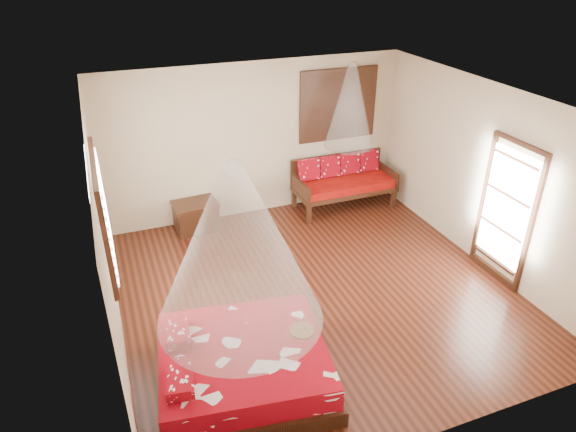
# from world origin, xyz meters

# --- Properties ---
(room) EXTENTS (5.54, 5.54, 2.84)m
(room) POSITION_xyz_m (0.00, 0.00, 1.40)
(room) COLOR black
(room) RESTS_ON ground
(bed) EXTENTS (2.19, 2.03, 0.63)m
(bed) POSITION_xyz_m (-1.52, -1.33, 0.25)
(bed) COLOR black
(bed) RESTS_ON floor
(daybed) EXTENTS (1.89, 0.84, 0.97)m
(daybed) POSITION_xyz_m (1.60, 2.39, 0.52)
(daybed) COLOR black
(daybed) RESTS_ON floor
(storage_chest) EXTENTS (0.80, 0.61, 0.52)m
(storage_chest) POSITION_xyz_m (-1.24, 2.45, 0.26)
(storage_chest) COLOR black
(storage_chest) RESTS_ON floor
(shutter_panel) EXTENTS (1.52, 0.06, 1.32)m
(shutter_panel) POSITION_xyz_m (1.60, 2.72, 1.90)
(shutter_panel) COLOR black
(shutter_panel) RESTS_ON wall_back
(window_left) EXTENTS (0.10, 1.74, 1.34)m
(window_left) POSITION_xyz_m (-2.71, 0.20, 1.70)
(window_left) COLOR black
(window_left) RESTS_ON wall_left
(glazed_door) EXTENTS (0.08, 1.02, 2.16)m
(glazed_door) POSITION_xyz_m (2.72, -0.60, 1.07)
(glazed_door) COLOR black
(glazed_door) RESTS_ON floor
(wine_tray) EXTENTS (0.30, 0.30, 0.24)m
(wine_tray) POSITION_xyz_m (-0.77, -1.30, 0.56)
(wine_tray) COLOR brown
(wine_tray) RESTS_ON bed
(mosquito_net_main) EXTENTS (1.78, 1.78, 1.80)m
(mosquito_net_main) POSITION_xyz_m (-1.50, -1.33, 1.85)
(mosquito_net_main) COLOR white
(mosquito_net_main) RESTS_ON ceiling
(mosquito_net_daybed) EXTENTS (0.87, 0.87, 1.50)m
(mosquito_net_daybed) POSITION_xyz_m (1.60, 2.25, 2.00)
(mosquito_net_daybed) COLOR white
(mosquito_net_daybed) RESTS_ON ceiling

